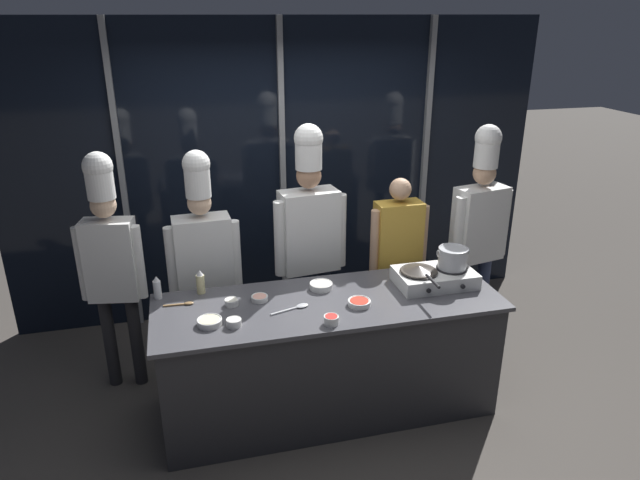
{
  "coord_description": "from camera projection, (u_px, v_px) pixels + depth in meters",
  "views": [
    {
      "loc": [
        -0.9,
        -3.34,
        2.71
      ],
      "look_at": [
        0.0,
        0.25,
        1.23
      ],
      "focal_mm": 32.0,
      "sensor_mm": 36.0,
      "label": 1
    }
  ],
  "objects": [
    {
      "name": "prep_bowl_shrimp",
      "position": [
        260.0,
        298.0,
        3.89
      ],
      "size": [
        0.12,
        0.12,
        0.04
      ],
      "color": "white",
      "rests_on": "demo_counter"
    },
    {
      "name": "prep_bowl_onion",
      "position": [
        321.0,
        285.0,
        4.05
      ],
      "size": [
        0.16,
        0.16,
        0.05
      ],
      "color": "white",
      "rests_on": "demo_counter"
    },
    {
      "name": "ground_plane",
      "position": [
        328.0,
        407.0,
        4.22
      ],
      "size": [
        24.0,
        24.0,
        0.0
      ],
      "primitive_type": "plane",
      "color": "#47423D"
    },
    {
      "name": "serving_spoon_solid",
      "position": [
        184.0,
        304.0,
        3.83
      ],
      "size": [
        0.2,
        0.04,
        0.02
      ],
      "color": "olive",
      "rests_on": "demo_counter"
    },
    {
      "name": "chef_line",
      "position": [
        309.0,
        231.0,
        4.46
      ],
      "size": [
        0.59,
        0.29,
        1.96
      ],
      "rotation": [
        0.0,
        0.0,
        3.27
      ],
      "color": "#2D3856",
      "rests_on": "ground_plane"
    },
    {
      "name": "prep_bowl_noodles",
      "position": [
        210.0,
        321.0,
        3.58
      ],
      "size": [
        0.16,
        0.16,
        0.04
      ],
      "color": "white",
      "rests_on": "demo_counter"
    },
    {
      "name": "window_wall_back",
      "position": [
        282.0,
        172.0,
        5.23
      ],
      "size": [
        4.92,
        0.09,
        2.7
      ],
      "color": "black",
      "rests_on": "ground_plane"
    },
    {
      "name": "prep_bowl_rice",
      "position": [
        234.0,
        322.0,
        3.56
      ],
      "size": [
        0.1,
        0.1,
        0.05
      ],
      "color": "white",
      "rests_on": "demo_counter"
    },
    {
      "name": "prep_bowl_garlic",
      "position": [
        231.0,
        302.0,
        3.82
      ],
      "size": [
        0.09,
        0.09,
        0.04
      ],
      "color": "white",
      "rests_on": "demo_counter"
    },
    {
      "name": "chef_head",
      "position": [
        110.0,
        254.0,
        4.09
      ],
      "size": [
        0.47,
        0.25,
        1.85
      ],
      "rotation": [
        0.0,
        0.0,
        2.97
      ],
      "color": "#232326",
      "rests_on": "ground_plane"
    },
    {
      "name": "prep_bowl_bell_pepper",
      "position": [
        331.0,
        319.0,
        3.59
      ],
      "size": [
        0.1,
        0.1,
        0.06
      ],
      "color": "white",
      "rests_on": "demo_counter"
    },
    {
      "name": "person_guest",
      "position": [
        397.0,
        249.0,
        4.63
      ],
      "size": [
        0.49,
        0.2,
        1.52
      ],
      "rotation": [
        0.0,
        0.0,
        3.16
      ],
      "color": "#4C4C51",
      "rests_on": "ground_plane"
    },
    {
      "name": "demo_counter",
      "position": [
        329.0,
        356.0,
        4.05
      ],
      "size": [
        2.38,
        0.8,
        0.88
      ],
      "color": "#2D2D30",
      "rests_on": "ground_plane"
    },
    {
      "name": "squeeze_bottle_oil",
      "position": [
        200.0,
        282.0,
        3.97
      ],
      "size": [
        0.06,
        0.06,
        0.17
      ],
      "color": "beige",
      "rests_on": "demo_counter"
    },
    {
      "name": "chef_sous",
      "position": [
        204.0,
        254.0,
        4.27
      ],
      "size": [
        0.55,
        0.24,
        1.82
      ],
      "rotation": [
        0.0,
        0.0,
        3.19
      ],
      "color": "#2D3856",
      "rests_on": "ground_plane"
    },
    {
      "name": "stock_pot",
      "position": [
        453.0,
        257.0,
        4.08
      ],
      "size": [
        0.24,
        0.21,
        0.15
      ],
      "color": "#B7BABF",
      "rests_on": "portable_stove"
    },
    {
      "name": "serving_spoon_slotted",
      "position": [
        298.0,
        307.0,
        3.79
      ],
      "size": [
        0.28,
        0.11,
        0.02
      ],
      "color": "#B2B5BA",
      "rests_on": "demo_counter"
    },
    {
      "name": "portable_stove",
      "position": [
        435.0,
        277.0,
        4.11
      ],
      "size": [
        0.56,
        0.37,
        0.12
      ],
      "color": "silver",
      "rests_on": "demo_counter"
    },
    {
      "name": "chef_pastry",
      "position": [
        479.0,
        222.0,
        4.72
      ],
      "size": [
        0.55,
        0.3,
        1.91
      ],
      "rotation": [
        0.0,
        0.0,
        3.34
      ],
      "color": "#2D3856",
      "rests_on": "ground_plane"
    },
    {
      "name": "frying_pan",
      "position": [
        419.0,
        269.0,
        4.04
      ],
      "size": [
        0.27,
        0.47,
        0.04
      ],
      "color": "#38332D",
      "rests_on": "portable_stove"
    },
    {
      "name": "prep_bowl_chili_flakes",
      "position": [
        359.0,
        302.0,
        3.82
      ],
      "size": [
        0.16,
        0.16,
        0.04
      ],
      "color": "white",
      "rests_on": "demo_counter"
    },
    {
      "name": "squeeze_bottle_clear",
      "position": [
        157.0,
        288.0,
        3.9
      ],
      "size": [
        0.05,
        0.05,
        0.17
      ],
      "color": "white",
      "rests_on": "demo_counter"
    }
  ]
}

